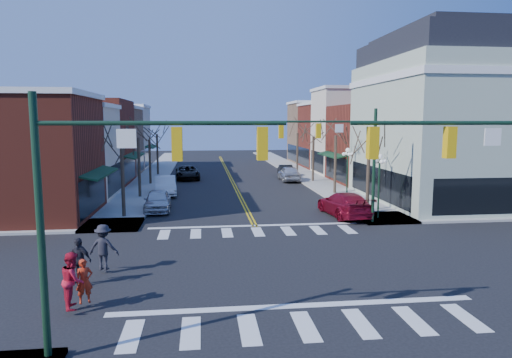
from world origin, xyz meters
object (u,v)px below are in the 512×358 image
object	(u,v)px
victorian_corner	(453,118)
pedestrian_red_b	(73,280)
lamppost_midblock	(348,165)
pedestrian_dark_a	(79,260)
car_right_near	(344,204)
car_right_mid	(289,173)
car_left_mid	(165,186)
pedestrian_dark_b	(103,247)
car_right_far	(285,171)
car_left_near	(158,201)
car_left_far	(188,173)
lamppost_corner	(379,175)
pedestrian_red_a	(84,281)

from	to	relation	value
victorian_corner	pedestrian_red_b	distance (m)	30.97
lamppost_midblock	pedestrian_dark_a	size ratio (longest dim) A/B	2.41
car_right_near	car_right_mid	distance (m)	18.26
pedestrian_red_b	car_right_mid	bearing A→B (deg)	-35.30
car_left_mid	pedestrian_dark_b	world-z (taller)	pedestrian_dark_b
pedestrian_dark_a	car_right_far	bearing A→B (deg)	85.98
car_left_near	car_right_mid	world-z (taller)	car_right_mid
victorian_corner	lamppost_midblock	xyz separation A→B (m)	(-8.30, 0.50, -3.70)
car_right_far	pedestrian_red_b	size ratio (longest dim) A/B	2.19
car_left_far	pedestrian_dark_b	size ratio (longest dim) A/B	2.75
lamppost_corner	car_left_near	bearing A→B (deg)	162.17
victorian_corner	car_right_mid	distance (m)	18.18
car_right_near	pedestrian_red_b	world-z (taller)	pedestrian_red_b
car_right_near	pedestrian_dark_b	world-z (taller)	pedestrian_dark_b
car_right_far	pedestrian_red_a	world-z (taller)	pedestrian_red_a
car_right_far	pedestrian_dark_a	xyz separation A→B (m)	(-14.43, -33.88, 0.35)
pedestrian_dark_b	car_left_near	bearing A→B (deg)	-84.74
pedestrian_red_a	pedestrian_dark_a	xyz separation A→B (m)	(-0.73, 2.13, 0.12)
car_left_far	car_right_near	xyz separation A→B (m)	(11.20, -21.00, 0.07)
car_left_near	pedestrian_red_b	bearing A→B (deg)	-95.79
car_left_near	pedestrian_red_b	xyz separation A→B (m)	(-1.18, -17.36, 0.35)
car_left_mid	car_right_near	distance (m)	16.48
lamppost_corner	car_right_near	xyz separation A→B (m)	(-1.80, 1.45, -2.14)
car_left_far	pedestrian_red_a	distance (m)	34.84
victorian_corner	car_left_mid	world-z (taller)	victorian_corner
car_left_near	car_right_mid	xyz separation A→B (m)	(12.49, 15.02, 0.06)
car_right_far	pedestrian_dark_a	bearing A→B (deg)	70.84
car_left_far	pedestrian_red_a	size ratio (longest dim) A/B	3.45
lamppost_corner	car_right_mid	bearing A→B (deg)	96.12
car_left_far	pedestrian_red_a	bearing A→B (deg)	-98.68
car_left_mid	car_right_mid	size ratio (longest dim) A/B	1.03
car_right_near	pedestrian_dark_b	bearing A→B (deg)	31.39
lamppost_midblock	pedestrian_red_a	xyz separation A→B (m)	(-15.50, -18.80, -2.03)
lamppost_midblock	car_left_near	size ratio (longest dim) A/B	0.97
lamppost_midblock	car_left_mid	bearing A→B (deg)	159.93
victorian_corner	lamppost_midblock	distance (m)	9.10
lamppost_corner	pedestrian_dark_a	size ratio (longest dim) A/B	2.41
lamppost_corner	lamppost_midblock	distance (m)	6.50
car_right_mid	pedestrian_dark_a	world-z (taller)	pedestrian_dark_a
pedestrian_red_a	car_left_far	bearing A→B (deg)	62.67
victorian_corner	pedestrian_red_a	xyz separation A→B (m)	(-23.80, -18.30, -5.73)
lamppost_corner	car_left_far	distance (m)	26.04
pedestrian_dark_a	pedestrian_red_b	bearing A→B (deg)	-60.76
car_left_near	car_right_far	bearing A→B (deg)	54.16
car_left_far	pedestrian_red_b	distance (m)	35.23
victorian_corner	pedestrian_red_a	bearing A→B (deg)	-142.44
lamppost_midblock	car_left_far	size ratio (longest dim) A/B	0.81
car_right_near	pedestrian_red_a	world-z (taller)	pedestrian_red_a
car_left_far	lamppost_corner	bearing A→B (deg)	-64.49
lamppost_corner	car_left_near	world-z (taller)	lamppost_corner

